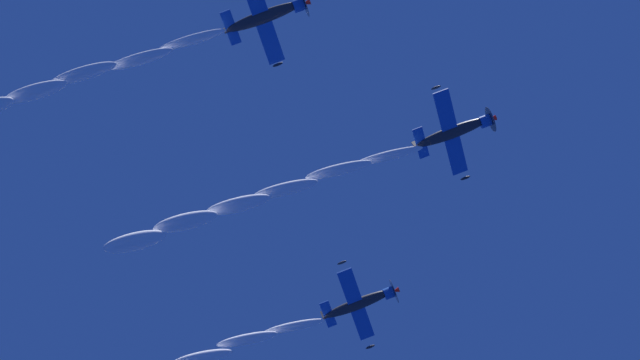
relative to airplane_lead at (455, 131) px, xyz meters
name	(u,v)px	position (x,y,z in m)	size (l,w,h in m)	color
airplane_lead	(455,131)	(0.00, 0.00, 0.00)	(8.93, 9.69, 3.84)	#232328
airplane_left_wingman	(360,303)	(13.35, -16.38, -0.05)	(8.93, 9.67, 3.92)	#232328
airplane_right_wingman	(267,16)	(15.64, 15.57, -0.50)	(8.93, 9.69, 3.89)	#232328
smoke_trail_lead	(227,209)	(23.94, -1.69, -3.52)	(33.61, 3.73, 6.20)	white
smoke_trail_right_wingman	(22,96)	(39.83, 13.87, -4.09)	(33.82, 3.93, 6.00)	white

